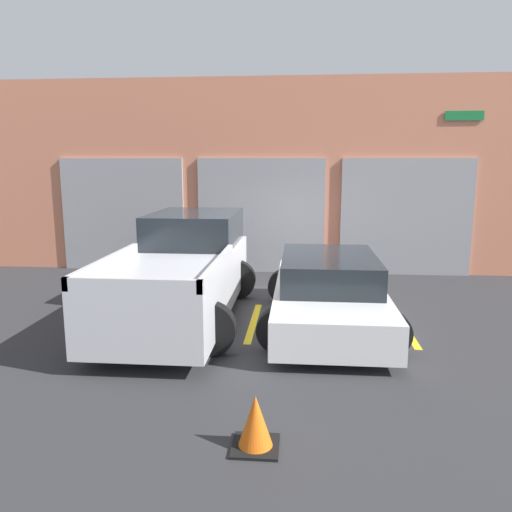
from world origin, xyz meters
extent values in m
plane|color=#2D2D30|center=(0.00, 0.00, 0.00)|extent=(28.00, 28.00, 0.00)
cube|color=#D17A5B|center=(0.00, 3.30, 2.42)|extent=(16.82, 0.60, 4.85)
cube|color=#939399|center=(-3.80, 2.96, 1.44)|extent=(3.20, 0.08, 2.89)
cube|color=#939399|center=(-0.20, 2.96, 1.44)|extent=(3.20, 0.08, 2.89)
cube|color=#939399|center=(3.40, 2.96, 1.44)|extent=(3.20, 0.08, 2.89)
cube|color=#197238|center=(4.63, 2.97, 3.87)|extent=(0.90, 0.03, 0.22)
cube|color=silver|center=(-1.30, -1.21, 0.69)|extent=(1.81, 5.02, 0.94)
cube|color=#1E2328|center=(-1.30, 0.17, 1.48)|extent=(1.67, 2.26, 0.63)
cube|color=silver|center=(-2.17, -2.34, 1.26)|extent=(0.08, 2.76, 0.18)
cube|color=silver|center=(-0.44, -2.34, 1.26)|extent=(0.08, 2.76, 0.18)
cube|color=silver|center=(-1.30, -3.68, 1.26)|extent=(1.81, 0.08, 0.18)
cylinder|color=black|center=(-2.10, 0.35, 0.40)|extent=(0.80, 0.22, 0.80)
cylinder|color=black|center=(-0.51, 0.35, 0.40)|extent=(0.80, 0.22, 0.80)
cylinder|color=black|center=(-2.10, -2.77, 0.40)|extent=(0.80, 0.22, 0.80)
cylinder|color=black|center=(-0.51, -2.77, 0.40)|extent=(0.80, 0.22, 0.80)
cube|color=white|center=(1.30, -1.21, 0.43)|extent=(1.82, 4.32, 0.56)
cube|color=#1E2328|center=(1.30, -1.10, 0.96)|extent=(1.60, 2.37, 0.50)
cylinder|color=black|center=(0.50, 0.13, 0.33)|extent=(0.67, 0.22, 0.67)
cylinder|color=black|center=(2.10, 0.13, 0.33)|extent=(0.67, 0.22, 0.67)
cylinder|color=black|center=(0.50, -2.55, 0.33)|extent=(0.67, 0.22, 0.67)
cylinder|color=black|center=(2.10, -2.55, 0.33)|extent=(0.67, 0.22, 0.67)
cube|color=gold|center=(-2.61, -1.21, 0.00)|extent=(0.12, 2.20, 0.01)
cube|color=gold|center=(0.00, -1.21, 0.00)|extent=(0.12, 2.20, 0.01)
cube|color=gold|center=(2.61, -1.21, 0.00)|extent=(0.12, 2.20, 0.01)
cube|color=black|center=(0.39, -5.13, 0.01)|extent=(0.47, 0.47, 0.03)
cone|color=orange|center=(0.39, -5.13, 0.28)|extent=(0.36, 0.36, 0.55)
camera|label=1|loc=(0.79, -9.62, 2.78)|focal=35.00mm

